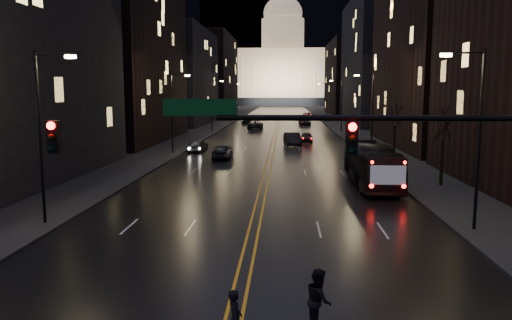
% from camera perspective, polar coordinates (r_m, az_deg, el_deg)
% --- Properties ---
extents(ground, '(900.00, 900.00, 0.00)m').
position_cam_1_polar(ground, '(16.41, -2.47, -17.31)').
color(ground, black).
rests_on(ground, ground).
extents(road, '(20.00, 320.00, 0.02)m').
position_cam_1_polar(road, '(144.95, 2.73, 5.07)').
color(road, black).
rests_on(road, ground).
extents(sidewalk_left, '(8.00, 320.00, 0.16)m').
position_cam_1_polar(sidewalk_left, '(145.77, -2.80, 5.12)').
color(sidewalk_left, black).
rests_on(sidewalk_left, ground).
extents(sidewalk_right, '(8.00, 320.00, 0.16)m').
position_cam_1_polar(sidewalk_right, '(145.47, 8.28, 5.04)').
color(sidewalk_right, black).
rests_on(sidewalk_right, ground).
extents(center_line, '(0.62, 320.00, 0.01)m').
position_cam_1_polar(center_line, '(144.95, 2.73, 5.08)').
color(center_line, orange).
rests_on(center_line, road).
extents(building_left_mid, '(12.00, 30.00, 28.00)m').
position_cam_1_polar(building_left_mid, '(72.71, -15.14, 13.12)').
color(building_left_mid, black).
rests_on(building_left_mid, ground).
extents(building_left_far, '(12.00, 34.00, 20.00)m').
position_cam_1_polar(building_left_far, '(109.17, -8.70, 9.34)').
color(building_left_far, black).
rests_on(building_left_far, ground).
extents(building_left_dist, '(12.00, 40.00, 24.00)m').
position_cam_1_polar(building_left_dist, '(156.48, -5.02, 9.65)').
color(building_left_dist, black).
rests_on(building_left_dist, ground).
extents(building_right_mid, '(12.00, 34.00, 26.00)m').
position_cam_1_polar(building_right_mid, '(108.70, 13.89, 10.79)').
color(building_right_mid, black).
rests_on(building_right_mid, ground).
extents(building_right_dist, '(12.00, 40.00, 22.00)m').
position_cam_1_polar(building_right_dist, '(156.04, 10.64, 9.18)').
color(building_right_dist, black).
rests_on(building_right_dist, ground).
extents(mountain_ridge, '(520.00, 60.00, 130.00)m').
position_cam_1_polar(mountain_ridge, '(400.86, 9.16, 16.06)').
color(mountain_ridge, black).
rests_on(mountain_ridge, ground).
extents(capitol, '(90.00, 50.00, 58.50)m').
position_cam_1_polar(capitol, '(264.97, 3.05, 10.03)').
color(capitol, black).
rests_on(capitol, ground).
extents(traffic_signal, '(17.29, 0.45, 7.00)m').
position_cam_1_polar(traffic_signal, '(15.51, 19.67, 0.47)').
color(traffic_signal, black).
rests_on(traffic_signal, ground).
extents(streetlamp_right_near, '(2.13, 0.25, 9.00)m').
position_cam_1_polar(streetlamp_right_near, '(26.52, 23.84, 3.09)').
color(streetlamp_right_near, black).
rests_on(streetlamp_right_near, ground).
extents(streetlamp_left_near, '(2.13, 0.25, 9.00)m').
position_cam_1_polar(streetlamp_left_near, '(27.74, -23.15, 3.31)').
color(streetlamp_left_near, black).
rests_on(streetlamp_left_near, ground).
extents(streetlamp_right_mid, '(2.13, 0.25, 9.00)m').
position_cam_1_polar(streetlamp_right_mid, '(55.58, 13.00, 5.69)').
color(streetlamp_right_mid, black).
rests_on(streetlamp_right_mid, ground).
extents(streetlamp_left_mid, '(2.13, 0.25, 9.00)m').
position_cam_1_polar(streetlamp_left_mid, '(56.18, -9.42, 5.81)').
color(streetlamp_left_mid, black).
rests_on(streetlamp_left_mid, ground).
extents(streetlamp_right_far, '(2.13, 0.25, 9.00)m').
position_cam_1_polar(streetlamp_right_far, '(85.30, 9.64, 6.46)').
color(streetlamp_right_far, black).
rests_on(streetlamp_right_far, ground).
extents(streetlamp_left_far, '(2.13, 0.25, 9.00)m').
position_cam_1_polar(streetlamp_left_far, '(85.69, -4.99, 6.54)').
color(streetlamp_left_far, black).
rests_on(streetlamp_left_far, ground).
extents(streetlamp_right_dist, '(2.13, 0.25, 9.00)m').
position_cam_1_polar(streetlamp_right_dist, '(115.16, 8.01, 6.82)').
color(streetlamp_right_dist, black).
rests_on(streetlamp_right_dist, ground).
extents(streetlamp_left_dist, '(2.13, 0.25, 9.00)m').
position_cam_1_polar(streetlamp_left_dist, '(115.45, -2.83, 6.89)').
color(streetlamp_left_dist, black).
rests_on(streetlamp_left_dist, ground).
extents(tree_right_mid, '(2.40, 2.40, 6.65)m').
position_cam_1_polar(tree_right_mid, '(38.59, 20.65, 3.70)').
color(tree_right_mid, black).
rests_on(tree_right_mid, ground).
extents(tree_right_far, '(2.40, 2.40, 6.65)m').
position_cam_1_polar(tree_right_far, '(54.06, 15.63, 4.96)').
color(tree_right_far, black).
rests_on(tree_right_far, ground).
extents(bus, '(2.73, 11.15, 3.10)m').
position_cam_1_polar(bus, '(38.03, 13.06, -0.57)').
color(bus, black).
rests_on(bus, ground).
extents(oncoming_car_a, '(1.91, 4.70, 1.60)m').
position_cam_1_polar(oncoming_car_a, '(52.22, -3.88, 1.03)').
color(oncoming_car_a, black).
rests_on(oncoming_car_a, ground).
extents(oncoming_car_b, '(1.91, 4.28, 1.37)m').
position_cam_1_polar(oncoming_car_b, '(57.82, -6.68, 1.54)').
color(oncoming_car_b, black).
rests_on(oncoming_car_b, ground).
extents(oncoming_car_c, '(2.80, 5.82, 1.60)m').
position_cam_1_polar(oncoming_car_c, '(93.61, -0.06, 4.05)').
color(oncoming_car_c, black).
rests_on(oncoming_car_c, ground).
extents(oncoming_car_d, '(2.59, 5.39, 1.51)m').
position_cam_1_polar(oncoming_car_d, '(109.31, -1.13, 4.57)').
color(oncoming_car_d, black).
rests_on(oncoming_car_d, ground).
extents(receding_car_a, '(2.46, 5.41, 1.72)m').
position_cam_1_polar(receding_car_a, '(64.45, 4.18, 2.37)').
color(receding_car_a, black).
rests_on(receding_car_a, ground).
extents(receding_car_b, '(1.87, 4.26, 1.43)m').
position_cam_1_polar(receding_car_b, '(69.19, 5.79, 2.61)').
color(receding_car_b, black).
rests_on(receding_car_b, ground).
extents(receding_car_c, '(2.63, 5.42, 1.52)m').
position_cam_1_polar(receding_car_c, '(104.06, 5.57, 4.38)').
color(receding_car_c, black).
rests_on(receding_car_c, ground).
extents(receding_car_d, '(2.76, 4.93, 1.30)m').
position_cam_1_polar(receding_car_d, '(138.15, 5.99, 5.17)').
color(receding_car_d, black).
rests_on(receding_car_d, ground).
extents(pedestrian_a, '(0.50, 0.67, 1.67)m').
position_cam_1_polar(pedestrian_a, '(14.23, -2.42, -17.72)').
color(pedestrian_a, black).
rests_on(pedestrian_a, ground).
extents(pedestrian_b, '(0.60, 0.96, 1.87)m').
position_cam_1_polar(pedestrian_b, '(15.23, 7.18, -15.57)').
color(pedestrian_b, black).
rests_on(pedestrian_b, ground).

